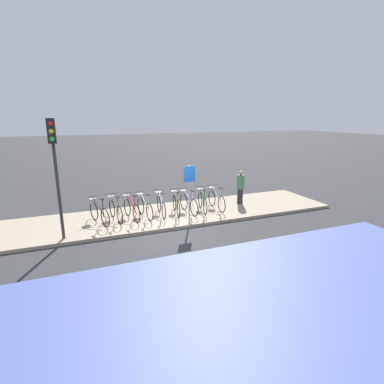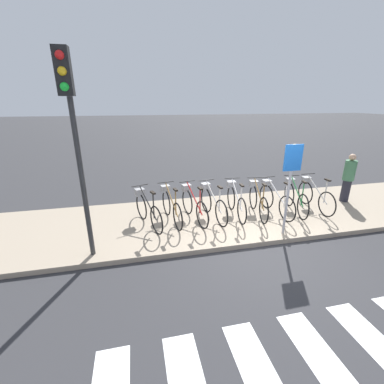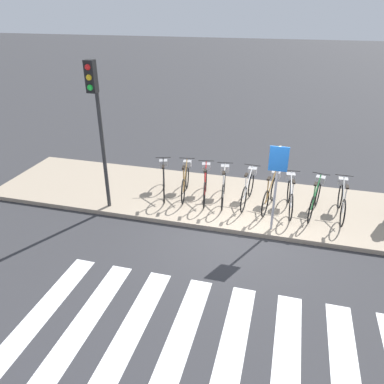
{
  "view_description": "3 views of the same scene",
  "coord_description": "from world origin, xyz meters",
  "px_view_note": "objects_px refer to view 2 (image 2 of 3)",
  "views": [
    {
      "loc": [
        -3.12,
        -9.9,
        4.12
      ],
      "look_at": [
        0.95,
        0.4,
        1.28
      ],
      "focal_mm": 28.0,
      "sensor_mm": 36.0,
      "label": 1
    },
    {
      "loc": [
        -2.66,
        -4.75,
        3.22
      ],
      "look_at": [
        -1.38,
        0.96,
        1.14
      ],
      "focal_mm": 24.0,
      "sensor_mm": 36.0,
      "label": 2
    },
    {
      "loc": [
        0.96,
        -7.95,
        5.2
      ],
      "look_at": [
        -1.41,
        0.8,
        0.62
      ],
      "focal_mm": 35.0,
      "sensor_mm": 36.0,
      "label": 3
    }
  ],
  "objects_px": {
    "parked_bicycle_5": "(257,199)",
    "sign_post": "(291,175)",
    "parked_bicycle_2": "(193,204)",
    "parked_bicycle_0": "(147,208)",
    "parked_bicycle_4": "(235,200)",
    "parked_bicycle_6": "(275,198)",
    "traffic_light": "(72,119)",
    "parked_bicycle_8": "(314,194)",
    "parked_bicycle_3": "(212,202)",
    "parked_bicycle_1": "(171,205)",
    "parked_bicycle_7": "(295,196)",
    "pedestrian": "(348,177)"
  },
  "relations": [
    {
      "from": "parked_bicycle_5",
      "to": "pedestrian",
      "type": "height_order",
      "value": "pedestrian"
    },
    {
      "from": "pedestrian",
      "to": "parked_bicycle_0",
      "type": "bearing_deg",
      "value": -177.15
    },
    {
      "from": "parked_bicycle_8",
      "to": "pedestrian",
      "type": "relative_size",
      "value": 1.11
    },
    {
      "from": "parked_bicycle_0",
      "to": "parked_bicycle_6",
      "type": "relative_size",
      "value": 0.95
    },
    {
      "from": "parked_bicycle_7",
      "to": "pedestrian",
      "type": "relative_size",
      "value": 1.09
    },
    {
      "from": "traffic_light",
      "to": "sign_post",
      "type": "xyz_separation_m",
      "value": [
        4.49,
        0.05,
        -1.3
      ]
    },
    {
      "from": "parked_bicycle_3",
      "to": "traffic_light",
      "type": "xyz_separation_m",
      "value": [
        -3.02,
        -1.32,
        2.35
      ]
    },
    {
      "from": "parked_bicycle_8",
      "to": "sign_post",
      "type": "distance_m",
      "value": 2.35
    },
    {
      "from": "parked_bicycle_0",
      "to": "pedestrian",
      "type": "distance_m",
      "value": 6.4
    },
    {
      "from": "parked_bicycle_3",
      "to": "parked_bicycle_4",
      "type": "relative_size",
      "value": 0.99
    },
    {
      "from": "traffic_light",
      "to": "sign_post",
      "type": "distance_m",
      "value": 4.67
    },
    {
      "from": "parked_bicycle_0",
      "to": "parked_bicycle_4",
      "type": "xyz_separation_m",
      "value": [
        2.48,
        0.09,
        0.0
      ]
    },
    {
      "from": "parked_bicycle_0",
      "to": "parked_bicycle_4",
      "type": "height_order",
      "value": "same"
    },
    {
      "from": "parked_bicycle_0",
      "to": "parked_bicycle_3",
      "type": "height_order",
      "value": "same"
    },
    {
      "from": "parked_bicycle_6",
      "to": "parked_bicycle_3",
      "type": "bearing_deg",
      "value": 176.92
    },
    {
      "from": "parked_bicycle_6",
      "to": "parked_bicycle_0",
      "type": "bearing_deg",
      "value": 179.42
    },
    {
      "from": "parked_bicycle_2",
      "to": "parked_bicycle_7",
      "type": "xyz_separation_m",
      "value": [
        3.06,
        -0.09,
        0.0
      ]
    },
    {
      "from": "parked_bicycle_2",
      "to": "traffic_light",
      "type": "relative_size",
      "value": 0.43
    },
    {
      "from": "parked_bicycle_3",
      "to": "parked_bicycle_7",
      "type": "bearing_deg",
      "value": -1.96
    },
    {
      "from": "parked_bicycle_5",
      "to": "traffic_light",
      "type": "height_order",
      "value": "traffic_light"
    },
    {
      "from": "traffic_light",
      "to": "sign_post",
      "type": "relative_size",
      "value": 1.79
    },
    {
      "from": "parked_bicycle_2",
      "to": "parked_bicycle_4",
      "type": "xyz_separation_m",
      "value": [
        1.24,
        0.02,
        0.0
      ]
    },
    {
      "from": "traffic_light",
      "to": "pedestrian",
      "type": "bearing_deg",
      "value": 11.69
    },
    {
      "from": "pedestrian",
      "to": "parked_bicycle_5",
      "type": "bearing_deg",
      "value": -174.38
    },
    {
      "from": "parked_bicycle_2",
      "to": "traffic_light",
      "type": "bearing_deg",
      "value": -151.85
    },
    {
      "from": "parked_bicycle_4",
      "to": "traffic_light",
      "type": "relative_size",
      "value": 0.44
    },
    {
      "from": "parked_bicycle_5",
      "to": "parked_bicycle_3",
      "type": "bearing_deg",
      "value": 177.15
    },
    {
      "from": "parked_bicycle_2",
      "to": "parked_bicycle_8",
      "type": "relative_size",
      "value": 0.99
    },
    {
      "from": "sign_post",
      "to": "parked_bicycle_3",
      "type": "bearing_deg",
      "value": 139.05
    },
    {
      "from": "parked_bicycle_2",
      "to": "parked_bicycle_0",
      "type": "bearing_deg",
      "value": -176.86
    },
    {
      "from": "parked_bicycle_0",
      "to": "parked_bicycle_8",
      "type": "height_order",
      "value": "same"
    },
    {
      "from": "parked_bicycle_2",
      "to": "parked_bicycle_4",
      "type": "bearing_deg",
      "value": 0.95
    },
    {
      "from": "parked_bicycle_4",
      "to": "sign_post",
      "type": "height_order",
      "value": "sign_post"
    },
    {
      "from": "parked_bicycle_5",
      "to": "sign_post",
      "type": "distance_m",
      "value": 1.6
    },
    {
      "from": "parked_bicycle_0",
      "to": "traffic_light",
      "type": "distance_m",
      "value": 2.93
    },
    {
      "from": "parked_bicycle_3",
      "to": "pedestrian",
      "type": "height_order",
      "value": "pedestrian"
    },
    {
      "from": "parked_bicycle_1",
      "to": "parked_bicycle_4",
      "type": "distance_m",
      "value": 1.85
    },
    {
      "from": "parked_bicycle_1",
      "to": "parked_bicycle_2",
      "type": "xyz_separation_m",
      "value": [
        0.61,
        -0.05,
        0.0
      ]
    },
    {
      "from": "parked_bicycle_0",
      "to": "parked_bicycle_2",
      "type": "xyz_separation_m",
      "value": [
        1.25,
        0.07,
        0.0
      ]
    },
    {
      "from": "parked_bicycle_2",
      "to": "parked_bicycle_8",
      "type": "xyz_separation_m",
      "value": [
        3.72,
        -0.06,
        0.0
      ]
    },
    {
      "from": "parked_bicycle_7",
      "to": "traffic_light",
      "type": "distance_m",
      "value": 6.14
    },
    {
      "from": "parked_bicycle_7",
      "to": "pedestrian",
      "type": "distance_m",
      "value": 2.14
    },
    {
      "from": "parked_bicycle_3",
      "to": "parked_bicycle_5",
      "type": "bearing_deg",
      "value": -2.85
    },
    {
      "from": "parked_bicycle_5",
      "to": "sign_post",
      "type": "bearing_deg",
      "value": -83.5
    },
    {
      "from": "parked_bicycle_8",
      "to": "sign_post",
      "type": "height_order",
      "value": "sign_post"
    },
    {
      "from": "parked_bicycle_3",
      "to": "pedestrian",
      "type": "xyz_separation_m",
      "value": [
        4.6,
        0.26,
        0.35
      ]
    },
    {
      "from": "parked_bicycle_0",
      "to": "parked_bicycle_4",
      "type": "bearing_deg",
      "value": 2.05
    },
    {
      "from": "parked_bicycle_6",
      "to": "traffic_light",
      "type": "relative_size",
      "value": 0.44
    },
    {
      "from": "parked_bicycle_0",
      "to": "parked_bicycle_3",
      "type": "bearing_deg",
      "value": 2.0
    },
    {
      "from": "parked_bicycle_6",
      "to": "parked_bicycle_7",
      "type": "xyz_separation_m",
      "value": [
        0.66,
        0.01,
        0.0
      ]
    }
  ]
}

